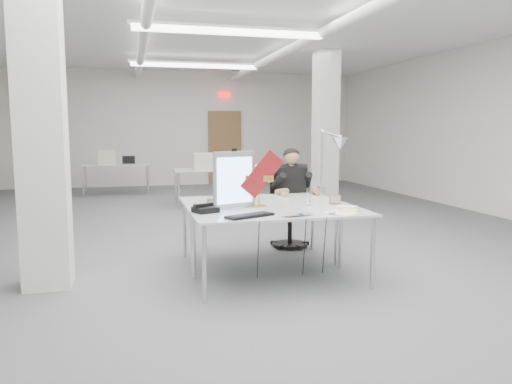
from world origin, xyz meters
TOP-DOWN VIEW (x-y plane):
  - room_shell at (0.04, 0.13)m, footprint 10.04×14.04m
  - desk_main at (0.00, -2.50)m, footprint 1.80×0.90m
  - desk_second at (0.00, -1.60)m, footprint 1.80×0.90m
  - bg_desk_a at (0.20, 3.00)m, footprint 1.60×0.80m
  - bg_desk_b at (-1.80, 5.20)m, footprint 1.60×0.80m
  - filing_cabinet at (-3.50, 6.65)m, footprint 0.45×0.55m
  - office_chair at (0.60, -0.98)m, footprint 0.58×0.58m
  - seated_person at (0.60, -1.03)m, footprint 0.64×0.73m
  - monitor at (-0.41, -2.20)m, footprint 0.47×0.20m
  - pennant at (-0.12, -2.23)m, footprint 0.48×0.01m
  - keyboard at (-0.38, -2.74)m, footprint 0.51×0.35m
  - laptop at (0.09, -2.84)m, footprint 0.36×0.28m
  - mouse at (0.43, -2.79)m, footprint 0.09×0.06m
  - bankers_lamp at (-0.14, -2.17)m, footprint 0.29×0.15m
  - desk_phone at (-0.75, -2.38)m, footprint 0.28×0.26m
  - picture_frame_left at (-0.64, -2.18)m, footprint 0.14×0.06m
  - picture_frame_right at (0.73, -2.18)m, footprint 0.14×0.06m
  - desk_clock at (0.43, -2.17)m, footprint 0.09×0.04m
  - paper_stack_a at (0.55, -2.75)m, footprint 0.33×0.37m
  - paper_stack_b at (0.69, -2.65)m, footprint 0.26×0.28m
  - paper_stack_c at (0.78, -2.37)m, footprint 0.25×0.24m
  - beige_monitor at (-0.24, -1.55)m, footprint 0.54×0.53m
  - architect_lamp at (0.85, -1.73)m, footprint 0.31×0.76m

SIDE VIEW (x-z plane):
  - office_chair at x=0.60m, z-range 0.00..1.00m
  - filing_cabinet at x=-3.50m, z-range 0.00..1.20m
  - desk_main at x=0.00m, z-range 0.73..0.75m
  - desk_second at x=0.00m, z-range 0.73..0.75m
  - bg_desk_a at x=0.20m, z-range 0.73..0.75m
  - bg_desk_b at x=-1.80m, z-range 0.73..0.75m
  - paper_stack_a at x=0.55m, z-range 0.76..0.76m
  - paper_stack_c at x=0.78m, z-range 0.76..0.76m
  - paper_stack_b at x=0.69m, z-range 0.76..0.76m
  - keyboard at x=-0.38m, z-range 0.76..0.78m
  - laptop at x=0.09m, z-range 0.76..0.78m
  - mouse at x=0.43m, z-range 0.76..0.79m
  - desk_phone at x=-0.75m, z-range 0.76..0.81m
  - desk_clock at x=0.43m, z-range 0.76..0.85m
  - picture_frame_right at x=0.73m, z-range 0.75..0.86m
  - picture_frame_left at x=-0.64m, z-range 0.75..0.86m
  - seated_person at x=0.60m, z-range 0.42..1.38m
  - bankers_lamp at x=-0.14m, z-range 0.75..1.07m
  - beige_monitor at x=-0.24m, z-range 0.75..1.16m
  - monitor at x=-0.41m, z-range 0.75..1.36m
  - pennant at x=-0.12m, z-range 0.86..1.37m
  - architect_lamp at x=0.85m, z-range 0.76..1.71m
  - room_shell at x=0.04m, z-range 0.07..3.31m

